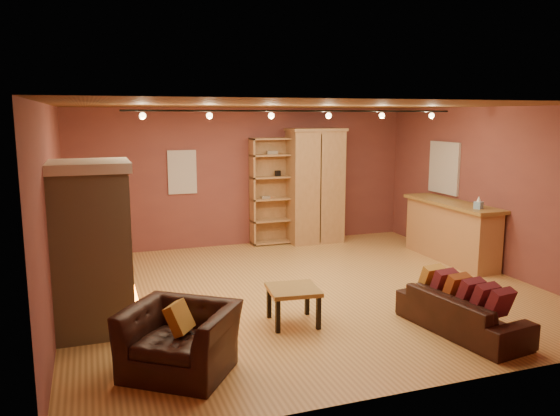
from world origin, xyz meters
name	(u,v)px	position (x,y,z in m)	size (l,w,h in m)	color
floor	(304,290)	(0.00, 0.00, 0.00)	(7.00, 7.00, 0.00)	#AF7B3E
ceiling	(306,105)	(0.00, 0.00, 2.80)	(7.00, 7.00, 0.00)	brown
back_wall	(246,177)	(0.00, 3.25, 1.40)	(7.00, 0.02, 2.80)	brown
left_wall	(53,214)	(-3.50, 0.00, 1.40)	(0.02, 6.50, 2.80)	brown
right_wall	(495,190)	(3.50, 0.00, 1.40)	(0.02, 6.50, 2.80)	brown
fireplace	(92,248)	(-3.04, -0.60, 1.06)	(1.01, 0.98, 2.12)	tan
back_window	(182,172)	(-1.30, 3.23, 1.55)	(0.56, 0.04, 0.86)	beige
bookcase	(271,190)	(0.52, 3.13, 1.12)	(0.90, 0.35, 2.20)	tan
armoire	(315,186)	(1.42, 2.95, 1.20)	(1.17, 0.67, 2.39)	tan
bar_counter	(451,231)	(3.20, 0.74, 0.56)	(0.61, 2.29, 1.10)	tan
tissue_box	(479,204)	(3.15, -0.03, 1.18)	(0.15, 0.15, 0.21)	#81ABCF
right_window	(444,168)	(3.47, 1.40, 1.65)	(0.05, 0.90, 1.00)	beige
loveseat	(462,304)	(1.22, -2.18, 0.36)	(0.74, 1.76, 0.73)	black
armchair	(180,329)	(-2.23, -2.08, 0.47)	(1.29, 1.20, 0.95)	black
coffee_table	(293,293)	(-0.64, -1.21, 0.41)	(0.69, 0.69, 0.48)	olive
track_rail	(300,113)	(0.00, 0.20, 2.69)	(5.20, 0.09, 0.13)	black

